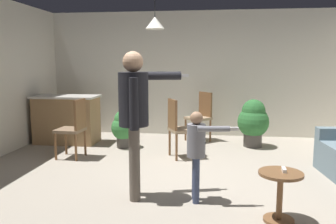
# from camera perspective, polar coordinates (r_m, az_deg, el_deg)

# --- Properties ---
(ground) EXTENTS (7.68, 7.68, 0.00)m
(ground) POSITION_cam_1_polar(r_m,az_deg,el_deg) (4.68, 1.72, -11.80)
(ground) COLOR #9E9384
(wall_back) EXTENTS (6.40, 0.10, 2.70)m
(wall_back) POSITION_cam_1_polar(r_m,az_deg,el_deg) (7.59, 4.18, 6.33)
(wall_back) COLOR silver
(wall_back) RESTS_ON ground
(kitchen_counter) EXTENTS (1.26, 0.66, 0.95)m
(kitchen_counter) POSITION_cam_1_polar(r_m,az_deg,el_deg) (7.14, -16.48, -1.15)
(kitchen_counter) COLOR #99754C
(kitchen_counter) RESTS_ON ground
(side_table_by_couch) EXTENTS (0.44, 0.44, 0.52)m
(side_table_by_couch) POSITION_cam_1_polar(r_m,az_deg,el_deg) (3.71, 18.13, -12.32)
(side_table_by_couch) COLOR brown
(side_table_by_couch) RESTS_ON ground
(person_adult) EXTENTS (0.78, 0.63, 1.73)m
(person_adult) POSITION_cam_1_polar(r_m,az_deg,el_deg) (3.98, -5.54, 0.55)
(person_adult) COLOR #60564C
(person_adult) RESTS_ON ground
(person_child) EXTENTS (0.57, 0.30, 1.06)m
(person_child) POSITION_cam_1_polar(r_m,az_deg,el_deg) (3.93, 4.86, -5.70)
(person_child) COLOR #384260
(person_child) RESTS_ON ground
(dining_chair_by_counter) EXTENTS (0.56, 0.56, 1.00)m
(dining_chair_by_counter) POSITION_cam_1_polar(r_m,az_deg,el_deg) (5.76, 1.84, -2.33)
(dining_chair_by_counter) COLOR brown
(dining_chair_by_counter) RESTS_ON ground
(dining_chair_near_wall) EXTENTS (0.44, 0.44, 1.00)m
(dining_chair_near_wall) POSITION_cam_1_polar(r_m,az_deg,el_deg) (5.95, -15.36, -2.28)
(dining_chair_near_wall) COLOR brown
(dining_chair_near_wall) RESTS_ON ground
(dining_chair_centre_back) EXTENTS (0.59, 0.59, 1.00)m
(dining_chair_centre_back) POSITION_cam_1_polar(r_m,az_deg,el_deg) (7.05, 5.49, -0.41)
(dining_chair_centre_back) COLOR brown
(dining_chair_centre_back) RESTS_ON ground
(potted_plant_corner) EXTENTS (0.47, 0.47, 0.72)m
(potted_plant_corner) POSITION_cam_1_polar(r_m,az_deg,el_deg) (6.53, -7.38, -2.47)
(potted_plant_corner) COLOR #4C4742
(potted_plant_corner) RESTS_ON ground
(potted_plant_by_wall) EXTENTS (0.59, 0.59, 0.91)m
(potted_plant_by_wall) POSITION_cam_1_polar(r_m,az_deg,el_deg) (6.73, 14.00, -1.41)
(potted_plant_by_wall) COLOR #4C4742
(potted_plant_by_wall) RESTS_ON ground
(spare_remote_on_table) EXTENTS (0.04, 0.13, 0.04)m
(spare_remote_on_table) POSITION_cam_1_polar(r_m,az_deg,el_deg) (3.67, 18.73, -9.09)
(spare_remote_on_table) COLOR white
(spare_remote_on_table) RESTS_ON side_table_by_couch
(ceiling_light_pendant) EXTENTS (0.32, 0.32, 0.55)m
(ceiling_light_pendant) POSITION_cam_1_polar(r_m,az_deg,el_deg) (5.83, -2.19, 14.63)
(ceiling_light_pendant) COLOR silver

